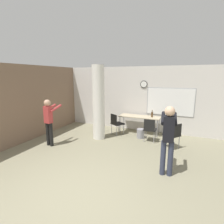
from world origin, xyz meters
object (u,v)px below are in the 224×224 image
(folding_table, at_px, (140,117))
(person_playing_side, at_px, (168,135))
(chair_mid_room, at_px, (173,134))
(chair_table_right, at_px, (150,128))
(chair_table_left, at_px, (116,122))
(bottle_on_table, at_px, (152,114))
(person_watching_back, at_px, (49,119))

(folding_table, height_order, person_playing_side, person_playing_side)
(chair_mid_room, bearing_deg, chair_table_right, 159.20)
(chair_table_right, height_order, chair_table_left, same)
(bottle_on_table, bearing_deg, chair_table_right, -83.49)
(chair_mid_room, bearing_deg, bottle_on_table, 128.50)
(chair_table_left, bearing_deg, person_playing_side, -45.64)
(chair_table_left, distance_m, person_watching_back, 2.65)
(folding_table, bearing_deg, chair_table_left, -146.44)
(folding_table, height_order, bottle_on_table, bottle_on_table)
(chair_table_right, relative_size, chair_table_left, 1.00)
(chair_mid_room, bearing_deg, chair_table_left, 165.59)
(bottle_on_table, distance_m, person_playing_side, 3.07)
(folding_table, height_order, chair_table_left, chair_table_left)
(bottle_on_table, height_order, chair_table_right, bottle_on_table)
(person_watching_back, bearing_deg, chair_table_right, 29.18)
(person_watching_back, distance_m, person_playing_side, 3.96)
(folding_table, xyz_separation_m, chair_table_left, (-0.83, -0.55, -0.17))
(bottle_on_table, relative_size, person_watching_back, 0.18)
(bottle_on_table, xyz_separation_m, chair_table_left, (-1.34, -0.60, -0.34))
(person_playing_side, bearing_deg, chair_table_right, 111.98)
(chair_table_left, bearing_deg, folding_table, 33.56)
(bottle_on_table, height_order, person_playing_side, person_playing_side)
(bottle_on_table, bearing_deg, folding_table, -174.24)
(folding_table, bearing_deg, person_watching_back, -134.47)
(bottle_on_table, distance_m, person_watching_back, 3.99)
(chair_table_right, bearing_deg, person_watching_back, -150.82)
(chair_mid_room, bearing_deg, folding_table, 141.95)
(folding_table, relative_size, chair_mid_room, 1.95)
(chair_mid_room, height_order, chair_table_left, same)
(chair_table_right, bearing_deg, person_playing_side, -68.02)
(bottle_on_table, bearing_deg, chair_table_left, -155.77)
(chair_table_left, distance_m, person_playing_side, 3.28)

